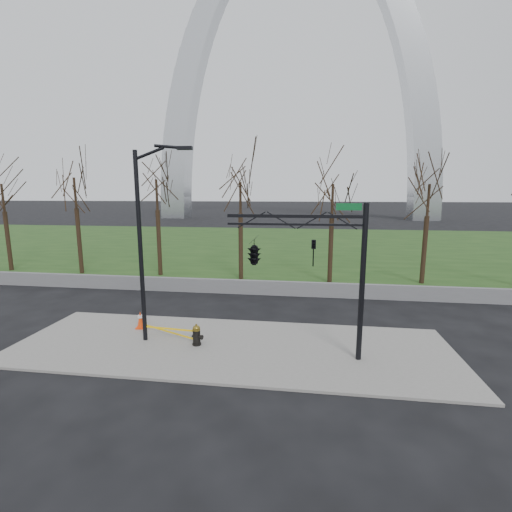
# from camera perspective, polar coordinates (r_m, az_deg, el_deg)

# --- Properties ---
(ground) EXTENTS (500.00, 500.00, 0.00)m
(ground) POSITION_cam_1_polar(r_m,az_deg,el_deg) (15.38, -4.04, -14.34)
(ground) COLOR black
(ground) RESTS_ON ground
(sidewalk) EXTENTS (18.00, 6.00, 0.10)m
(sidewalk) POSITION_cam_1_polar(r_m,az_deg,el_deg) (15.36, -4.04, -14.17)
(sidewalk) COLOR slate
(sidewalk) RESTS_ON ground
(grass_strip) EXTENTS (120.00, 40.00, 0.06)m
(grass_strip) POSITION_cam_1_polar(r_m,az_deg,el_deg) (44.24, 4.04, 1.82)
(grass_strip) COLOR #1E3E16
(grass_strip) RESTS_ON ground
(guardrail) EXTENTS (60.00, 0.30, 0.90)m
(guardrail) POSITION_cam_1_polar(r_m,az_deg,el_deg) (22.67, 0.15, -5.02)
(guardrail) COLOR #59595B
(guardrail) RESTS_ON ground
(gateway_arch) EXTENTS (66.00, 6.00, 65.00)m
(gateway_arch) POSITION_cam_1_polar(r_m,az_deg,el_deg) (92.51, 6.48, 26.41)
(gateway_arch) COLOR #B7BABE
(gateway_arch) RESTS_ON ground
(tree_row) EXTENTS (55.45, 4.00, 8.13)m
(tree_row) POSITION_cam_1_polar(r_m,az_deg,el_deg) (25.85, 11.86, 4.78)
(tree_row) COLOR black
(tree_row) RESTS_ON ground
(fire_hydrant) EXTENTS (0.57, 0.38, 0.91)m
(fire_hydrant) POSITION_cam_1_polar(r_m,az_deg,el_deg) (15.39, -9.40, -12.34)
(fire_hydrant) COLOR black
(fire_hydrant) RESTS_ON sidewalk
(traffic_cone) EXTENTS (0.46, 0.46, 0.80)m
(traffic_cone) POSITION_cam_1_polar(r_m,az_deg,el_deg) (17.80, -17.90, -9.63)
(traffic_cone) COLOR #F03C0C
(traffic_cone) RESTS_ON sidewalk
(street_light) EXTENTS (2.39, 0.35, 8.21)m
(street_light) POSITION_cam_1_polar(r_m,az_deg,el_deg) (15.33, -17.25, 3.42)
(street_light) COLOR black
(street_light) RESTS_ON ground
(traffic_signal_mast) EXTENTS (5.10, 2.49, 6.00)m
(traffic_signal_mast) POSITION_cam_1_polar(r_m,az_deg,el_deg) (13.38, 2.96, 0.59)
(traffic_signal_mast) COLOR black
(traffic_signal_mast) RESTS_ON ground
(caution_tape) EXTENTS (3.16, 1.47, 0.46)m
(caution_tape) POSITION_cam_1_polar(r_m,az_deg,el_deg) (16.29, -13.78, -11.40)
(caution_tape) COLOR yellow
(caution_tape) RESTS_ON ground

